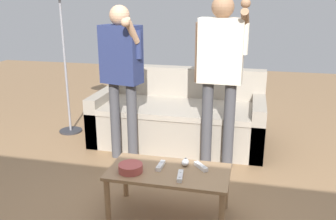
# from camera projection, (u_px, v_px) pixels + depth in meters

# --- Properties ---
(ground_plane) EXTENTS (12.00, 12.00, 0.00)m
(ground_plane) POSITION_uv_depth(u_px,v_px,m) (170.00, 200.00, 3.00)
(ground_plane) COLOR #93704C
(couch) EXTENTS (1.92, 0.92, 0.82)m
(couch) POSITION_uv_depth(u_px,v_px,m) (179.00, 117.00, 4.18)
(couch) COLOR #9E9384
(couch) RESTS_ON ground
(coffee_table) EXTENTS (0.91, 0.46, 0.38)m
(coffee_table) POSITION_uv_depth(u_px,v_px,m) (169.00, 177.00, 2.70)
(coffee_table) COLOR #997551
(coffee_table) RESTS_ON ground
(snack_bowl) EXTENTS (0.18, 0.18, 0.06)m
(snack_bowl) POSITION_uv_depth(u_px,v_px,m) (131.00, 168.00, 2.66)
(snack_bowl) COLOR #B24C47
(snack_bowl) RESTS_ON coffee_table
(game_remote_nunchuk) EXTENTS (0.06, 0.09, 0.05)m
(game_remote_nunchuk) POSITION_uv_depth(u_px,v_px,m) (185.00, 162.00, 2.76)
(game_remote_nunchuk) COLOR white
(game_remote_nunchuk) RESTS_ON coffee_table
(player_right) EXTENTS (0.48, 0.32, 1.64)m
(player_right) POSITION_uv_depth(u_px,v_px,m) (220.00, 64.00, 3.32)
(player_right) COLOR #47474C
(player_right) RESTS_ON ground
(player_left) EXTENTS (0.45, 0.43, 1.56)m
(player_left) POSITION_uv_depth(u_px,v_px,m) (121.00, 66.00, 3.49)
(player_left) COLOR #47474C
(player_left) RESTS_ON ground
(game_remote_wand_near) EXTENTS (0.05, 0.16, 0.03)m
(game_remote_wand_near) POSITION_uv_depth(u_px,v_px,m) (180.00, 176.00, 2.56)
(game_remote_wand_near) COLOR white
(game_remote_wand_near) RESTS_ON coffee_table
(game_remote_wand_far) EXTENTS (0.04, 0.15, 0.03)m
(game_remote_wand_far) POSITION_uv_depth(u_px,v_px,m) (161.00, 166.00, 2.72)
(game_remote_wand_far) COLOR white
(game_remote_wand_far) RESTS_ON coffee_table
(game_remote_wand_spare) EXTENTS (0.12, 0.14, 0.03)m
(game_remote_wand_spare) POSITION_uv_depth(u_px,v_px,m) (201.00, 166.00, 2.71)
(game_remote_wand_spare) COLOR white
(game_remote_wand_spare) RESTS_ON coffee_table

